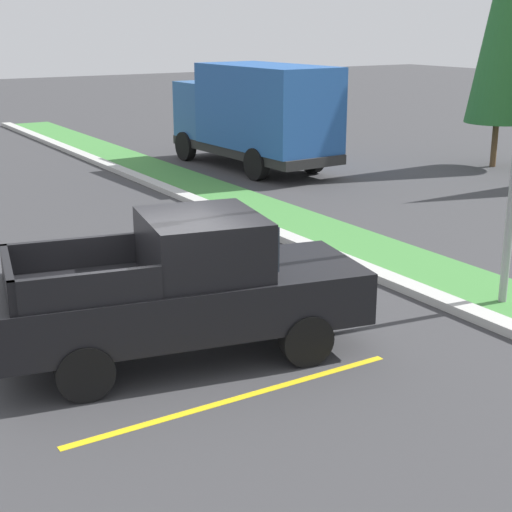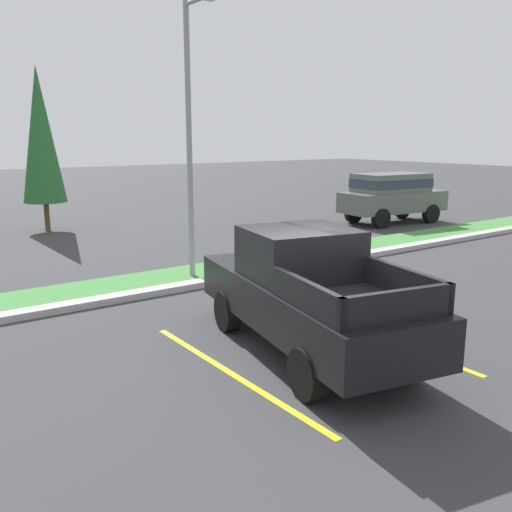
{
  "view_description": "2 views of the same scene",
  "coord_description": "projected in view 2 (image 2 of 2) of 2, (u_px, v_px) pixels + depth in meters",
  "views": [
    {
      "loc": [
        9.5,
        -4.37,
        4.68
      ],
      "look_at": [
        0.5,
        1.22,
        1.48
      ],
      "focal_mm": 54.35,
      "sensor_mm": 36.0,
      "label": 1
    },
    {
      "loc": [
        -5.86,
        -6.55,
        3.63
      ],
      "look_at": [
        0.77,
        2.65,
        1.18
      ],
      "focal_mm": 39.04,
      "sensor_mm": 36.0,
      "label": 2
    }
  ],
  "objects": [
    {
      "name": "grass_median",
      "position": [
        153.0,
        280.0,
        14.14
      ],
      "size": [
        56.0,
        1.8,
        0.06
      ],
      "primitive_type": "cube",
      "color": "#42843D",
      "rests_on": "ground"
    },
    {
      "name": "parking_line_near",
      "position": [
        231.0,
        373.0,
        8.67
      ],
      "size": [
        0.12,
        4.8,
        0.01
      ],
      "primitive_type": "cube",
      "color": "yellow",
      "rests_on": "ground"
    },
    {
      "name": "pickup_truck_main",
      "position": [
        306.0,
        293.0,
        9.39
      ],
      "size": [
        2.91,
        5.5,
        2.1
      ],
      "color": "black",
      "rests_on": "ground"
    },
    {
      "name": "ground_plane",
      "position": [
        311.0,
        357.0,
        9.31
      ],
      "size": [
        120.0,
        120.0,
        0.0
      ],
      "primitive_type": "plane",
      "color": "#38383A"
    },
    {
      "name": "street_light",
      "position": [
        192.0,
        123.0,
        13.63
      ],
      "size": [
        0.24,
        1.49,
        6.78
      ],
      "color": "gray",
      "rests_on": "ground"
    },
    {
      "name": "curb_strip",
      "position": [
        173.0,
        288.0,
        13.26
      ],
      "size": [
        56.0,
        0.4,
        0.15
      ],
      "primitive_type": "cube",
      "color": "#B2B2AD",
      "rests_on": "ground"
    },
    {
      "name": "suv_distant",
      "position": [
        392.0,
        194.0,
        23.42
      ],
      "size": [
        4.77,
        2.32,
        2.1
      ],
      "color": "black",
      "rests_on": "ground"
    },
    {
      "name": "parking_line_far",
      "position": [
        369.0,
        333.0,
        10.44
      ],
      "size": [
        0.12,
        4.8,
        0.01
      ],
      "primitive_type": "cube",
      "color": "yellow",
      "rests_on": "ground"
    },
    {
      "name": "cypress_tree_center",
      "position": [
        41.0,
        135.0,
        21.0
      ],
      "size": [
        1.62,
        1.62,
        6.23
      ],
      "color": "brown",
      "rests_on": "ground"
    }
  ]
}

